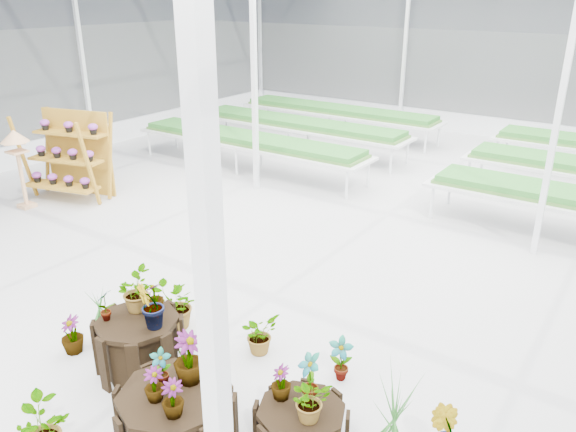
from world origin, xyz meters
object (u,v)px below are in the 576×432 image
Objects in this scene: shelf_rack at (67,157)px; plinth_mid at (177,418)px; plinth_low at (301,426)px; bird_table at (20,169)px; plinth_tall at (140,345)px.

plinth_mid is at bearing -43.88° from shelf_rack.
bird_table is (-8.28, 2.21, 0.62)m from plinth_low.
plinth_mid is at bearing -33.74° from bird_table.
plinth_low is (1.00, 0.70, -0.10)m from plinth_mid.
plinth_low is at bearing -26.90° from bird_table.
plinth_low is at bearing 2.60° from plinth_tall.
shelf_rack is (-6.99, 3.80, 0.62)m from plinth_mid.
bird_table is (-6.08, 2.31, 0.48)m from plinth_tall.
bird_table reaches higher than plinth_tall.
shelf_rack reaches higher than plinth_mid.
plinth_mid is 7.86m from bird_table.
plinth_mid is 1.28× the size of plinth_low.
shelf_rack is (-7.99, 3.10, 0.72)m from plinth_low.
shelf_rack is at bearing 151.06° from plinth_tall.
plinth_mid is 1.22m from plinth_low.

